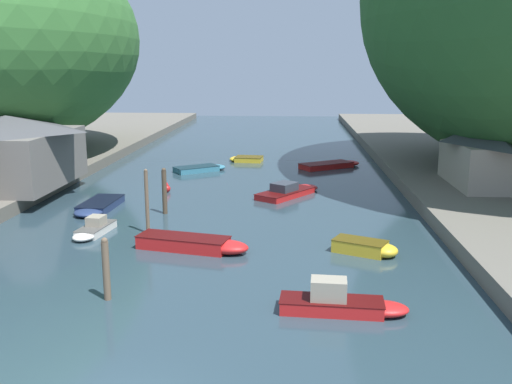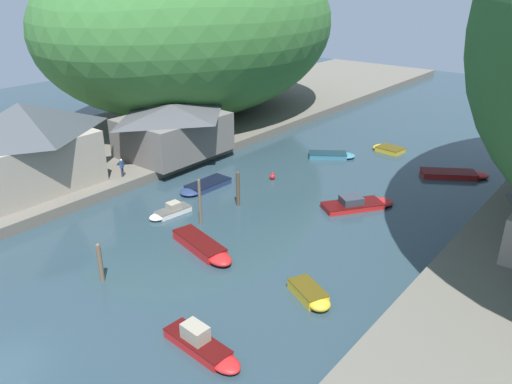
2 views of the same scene
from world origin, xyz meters
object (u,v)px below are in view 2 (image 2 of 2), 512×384
object	(u,v)px
boat_cabin_cruiser	(205,248)
person_on_quay	(122,166)
boat_navy_launch	(203,346)
boathouse_shed	(173,128)
boat_near_quay	(169,212)
boat_moored_right	(311,295)
boat_white_cruiser	(333,155)
boat_red_skiff	(387,149)
boat_mid_channel	(359,204)
waterfront_building	(26,146)
boat_open_rowboat	(203,187)
channel_buoy_near	(272,176)
boat_far_right_bank	(457,174)

from	to	relation	value
boat_cabin_cruiser	person_on_quay	bearing A→B (deg)	-92.39
boat_navy_launch	boat_cabin_cruiser	bearing A→B (deg)	-132.44
boathouse_shed	boat_near_quay	world-z (taller)	boathouse_shed
boat_near_quay	person_on_quay	bearing A→B (deg)	-3.20
boathouse_shed	boat_moored_right	world-z (taller)	boathouse_shed
boat_white_cruiser	boat_near_quay	distance (m)	20.40
boat_navy_launch	boat_red_skiff	size ratio (longest dim) A/B	1.45
boat_mid_channel	boat_navy_launch	distance (m)	20.61
boat_white_cruiser	boat_navy_launch	distance (m)	31.50
waterfront_building	boat_navy_launch	distance (m)	25.31
boat_near_quay	boat_open_rowboat	xyz separation A→B (m)	(-1.64, 5.47, -0.05)
boat_cabin_cruiser	boat_near_quay	xyz separation A→B (m)	(-6.31, 2.40, -0.04)
waterfront_building	boat_mid_channel	bearing A→B (deg)	35.60
channel_buoy_near	boat_far_right_bank	bearing A→B (deg)	41.22
boathouse_shed	boat_cabin_cruiser	distance (m)	19.44
boat_moored_right	boat_navy_launch	bearing A→B (deg)	11.33
boat_cabin_cruiser	boat_mid_channel	size ratio (longest dim) A/B	1.00
waterfront_building	boat_cabin_cruiser	xyz separation A→B (m)	(17.56, 2.72, -4.45)
boat_far_right_bank	boat_open_rowboat	size ratio (longest dim) A/B	1.19
boat_navy_launch	boat_far_right_bank	xyz separation A→B (m)	(1.77, 32.50, -0.15)
boat_far_right_bank	person_on_quay	bearing A→B (deg)	-79.71
boat_near_quay	boat_mid_channel	bearing A→B (deg)	-128.06
boat_white_cruiser	channel_buoy_near	bearing A→B (deg)	-43.54
boat_red_skiff	boat_open_rowboat	world-z (taller)	boat_open_rowboat
boat_navy_launch	channel_buoy_near	size ratio (longest dim) A/B	6.41
channel_buoy_near	person_on_quay	bearing A→B (deg)	-134.44
boat_cabin_cruiser	channel_buoy_near	world-z (taller)	channel_buoy_near
boat_mid_channel	boat_far_right_bank	world-z (taller)	boat_mid_channel
boat_open_rowboat	boat_cabin_cruiser	bearing A→B (deg)	137.58
boat_navy_launch	boat_open_rowboat	size ratio (longest dim) A/B	0.96
boat_cabin_cruiser	boat_near_quay	world-z (taller)	boat_near_quay
boat_mid_channel	person_on_quay	distance (m)	21.15
boat_navy_launch	boat_red_skiff	xyz separation A→B (m)	(-6.76, 35.38, -0.16)
boat_white_cruiser	boat_mid_channel	bearing A→B (deg)	5.38
boat_cabin_cruiser	person_on_quay	distance (m)	14.73
boathouse_shed	channel_buoy_near	xyz separation A→B (m)	(10.92, 2.29, -3.18)
boathouse_shed	boat_cabin_cruiser	bearing A→B (deg)	-36.35
boat_navy_launch	boat_far_right_bank	distance (m)	32.55
waterfront_building	boat_red_skiff	world-z (taller)	waterfront_building
boat_white_cruiser	person_on_quay	size ratio (longest dim) A/B	2.95
boathouse_shed	boat_near_quay	xyz separation A→B (m)	(9.14, -8.97, -3.18)
boat_white_cruiser	boat_navy_launch	world-z (taller)	boat_navy_launch
channel_buoy_near	boat_mid_channel	bearing A→B (deg)	-2.44
boat_mid_channel	channel_buoy_near	distance (m)	9.31
waterfront_building	boat_white_cruiser	bearing A→B (deg)	60.51
boat_open_rowboat	person_on_quay	size ratio (longest dim) A/B	3.11
boat_near_quay	boat_far_right_bank	bearing A→B (deg)	-115.81
boat_navy_launch	channel_buoy_near	world-z (taller)	boat_navy_launch
boat_near_quay	person_on_quay	size ratio (longest dim) A/B	2.21
waterfront_building	boat_near_quay	distance (m)	13.15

